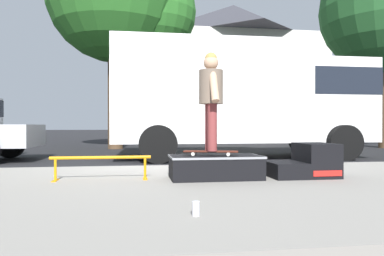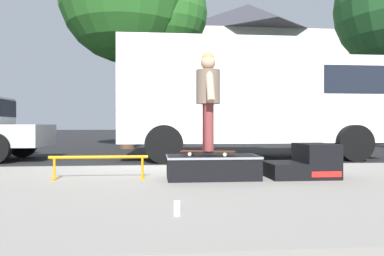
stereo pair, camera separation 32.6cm
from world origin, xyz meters
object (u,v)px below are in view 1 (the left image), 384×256
Objects in this scene: kicker_ramp at (306,163)px; soda_can at (196,209)px; grind_rail at (101,162)px; box_truck at (242,96)px; skate_box at (215,166)px; skater_kid at (211,93)px; skateboard at (211,152)px.

kicker_ramp is 2.96m from soda_can.
box_truck reaches higher than grind_rail.
grind_rail is at bearing 177.65° from kicker_ramp.
grind_rail is at bearing 175.65° from skate_box.
box_truck reaches higher than skater_kid.
skateboard is 0.57× the size of skater_kid.
skate_box is at bearing 73.66° from soda_can.
skate_box is at bearing -8.90° from skater_kid.
kicker_ramp reaches higher than grind_rail.
skater_kid reaches higher than grind_rail.
skater_kid reaches higher than soda_can.
kicker_ramp is at bearing -2.35° from grind_rail.
skate_box is 1.63× the size of skateboard.
skater_kid is at bearing 0.00° from skateboard.
skater_kid is 2.52m from soda_can.
skater_kid is (0.00, 0.00, 0.85)m from skateboard.
soda_can is (-0.57, -2.16, -1.17)m from skater_kid.
box_truck is (3.36, 4.50, 1.33)m from grind_rail.
skate_box is 0.22m from skateboard.
soda_can is at bearing -104.76° from skater_kid.
kicker_ramp is at bearing 46.74° from soda_can.
skater_kid reaches higher than kicker_ramp.
skater_kid reaches higher than skate_box.
skate_box is 1.62m from grind_rail.
grind_rail is 1.73× the size of skateboard.
skateboard is (-0.06, 0.01, 0.21)m from skate_box.
box_truck is (0.35, 4.63, 1.37)m from kicker_ramp.
skate_box is 1.34× the size of kicker_ramp.
soda_can is at bearing -133.26° from kicker_ramp.
skater_kid is at bearing 179.61° from kicker_ramp.
skateboard is at bearing 179.61° from kicker_ramp.
grind_rail is (-3.01, 0.12, 0.04)m from kicker_ramp.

